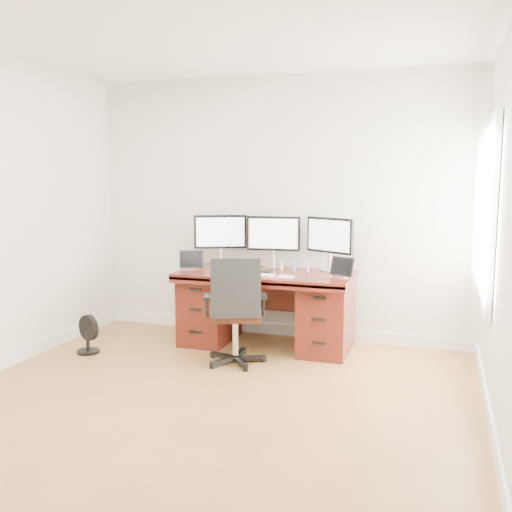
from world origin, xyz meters
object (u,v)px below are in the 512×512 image
(desk, at_px, (266,306))
(office_chair, at_px, (236,329))
(monitor_center, at_px, (273,235))
(floor_fan, at_px, (88,335))
(keyboard, at_px, (261,275))

(desk, relative_size, office_chair, 1.72)
(monitor_center, bearing_deg, floor_fan, -152.45)
(desk, xyz_separation_m, office_chair, (-0.09, -0.64, -0.08))
(desk, relative_size, floor_fan, 4.62)
(floor_fan, bearing_deg, office_chair, 26.12)
(desk, xyz_separation_m, keyboard, (0.01, -0.22, 0.36))
(monitor_center, xyz_separation_m, keyboard, (0.01, -0.46, -0.33))
(office_chair, distance_m, keyboard, 0.61)
(office_chair, xyz_separation_m, keyboard, (0.11, 0.42, 0.43))
(keyboard, bearing_deg, floor_fan, -151.87)
(floor_fan, bearing_deg, desk, 47.47)
(office_chair, height_order, keyboard, office_chair)
(monitor_center, bearing_deg, office_chair, -101.30)
(office_chair, bearing_deg, monitor_center, 62.68)
(floor_fan, xyz_separation_m, monitor_center, (1.55, 1.01, 0.91))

